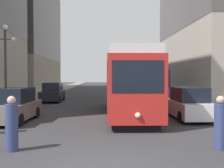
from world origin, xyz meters
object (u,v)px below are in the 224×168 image
parked_car_left_near (14,106)px  pedestrian_crossing_near (220,125)px  streetcar (127,82)px  transit_bus (147,80)px  lamp_post_left_near (5,54)px  parked_car_right_far (189,104)px  parked_car_left_mid (53,93)px  pedestrian_crossing_far (12,125)px

parked_car_left_near → pedestrian_crossing_near: 10.62m
streetcar → pedestrian_crossing_near: 9.11m
streetcar → transit_bus: bearing=77.2°
transit_bus → lamp_post_left_near: bearing=-132.5°
parked_car_right_far → pedestrian_crossing_near: parked_car_right_far is taller
parked_car_left_mid → pedestrian_crossing_near: (8.75, -17.76, -0.00)m
transit_bus → parked_car_left_near: size_ratio=2.68×
pedestrian_crossing_near → pedestrian_crossing_far: (-6.92, 0.07, 0.00)m
transit_bus → lamp_post_left_near: size_ratio=2.11×
streetcar → parked_car_left_mid: bearing=126.3°
lamp_post_left_near → parked_car_right_far: bearing=-17.6°
parked_car_left_near → lamp_post_left_near: 5.63m
parked_car_left_near → parked_car_right_far: same height
transit_bus → parked_car_left_mid: bearing=-149.0°
pedestrian_crossing_far → parked_car_right_far: bearing=37.3°
streetcar → pedestrian_crossing_near: size_ratio=6.87×
transit_bus → pedestrian_crossing_far: bearing=-110.7°
streetcar → parked_car_left_near: (-6.41, -2.70, -1.26)m
pedestrian_crossing_near → parked_car_right_far: bearing=-156.1°
parked_car_right_far → pedestrian_crossing_near: size_ratio=2.50×
parked_car_left_mid → lamp_post_left_near: lamp_post_left_near is taller
streetcar → parked_car_left_mid: (-6.42, 9.05, -1.26)m
parked_car_left_near → lamp_post_left_near: bearing=117.2°
parked_car_left_mid → pedestrian_crossing_near: size_ratio=2.56×
streetcar → lamp_post_left_near: bearing=170.2°
streetcar → pedestrian_crossing_near: streetcar is taller
pedestrian_crossing_near → lamp_post_left_near: lamp_post_left_near is taller
parked_car_right_far → parked_car_left_mid: bearing=-48.9°
parked_car_left_near → parked_car_left_mid: size_ratio=0.99×
parked_car_left_near → parked_car_left_mid: bearing=93.3°
parked_car_right_far → pedestrian_crossing_far: (-7.95, -6.51, 0.00)m
parked_car_right_far → lamp_post_left_near: bearing=-17.8°
parked_car_left_mid → pedestrian_crossing_near: 19.80m
streetcar → parked_car_right_far: size_ratio=2.75×
parked_car_left_near → parked_car_right_far: bearing=6.5°
parked_car_left_mid → pedestrian_crossing_near: parked_car_left_mid is taller
streetcar → parked_car_left_mid: size_ratio=2.68×
streetcar → parked_car_left_mid: 11.16m
streetcar → pedestrian_crossing_far: (-4.58, -8.64, -1.25)m
pedestrian_crossing_near → pedestrian_crossing_far: bearing=-57.8°
parked_car_left_mid → pedestrian_crossing_far: (1.83, -17.69, 0.00)m
parked_car_left_near → lamp_post_left_near: (-1.90, 4.27, 3.13)m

